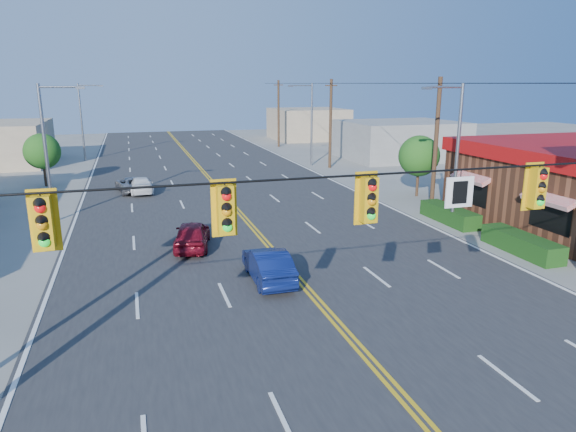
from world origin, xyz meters
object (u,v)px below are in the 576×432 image
object	(u,v)px
signal_span	(409,219)
car_magenta	(192,236)
car_white	(141,186)
car_blue	(268,266)
car_silver	(131,185)

from	to	relation	value
signal_span	car_magenta	bearing A→B (deg)	104.12
car_magenta	car_white	bearing A→B (deg)	-70.52
signal_span	car_white	size ratio (longest dim) A/B	5.99
car_magenta	car_blue	world-z (taller)	car_magenta
signal_span	car_magenta	xyz separation A→B (m)	(-3.59, 14.27, -4.20)
signal_span	car_blue	distance (m)	9.98
car_blue	car_silver	xyz separation A→B (m)	(-5.26, 20.44, -0.11)
car_silver	car_white	bearing A→B (deg)	130.04
signal_span	car_blue	bearing A→B (deg)	97.01
car_white	car_silver	distance (m)	0.93
car_magenta	car_white	world-z (taller)	car_magenta
car_white	signal_span	bearing A→B (deg)	98.23
car_magenta	car_blue	distance (m)	5.84
car_magenta	signal_span	bearing A→B (deg)	115.54
car_white	car_blue	bearing A→B (deg)	100.04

